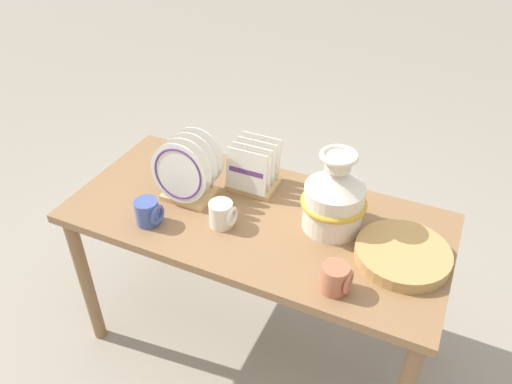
# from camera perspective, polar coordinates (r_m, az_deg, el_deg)

# --- Properties ---
(ground_plane) EXTENTS (14.00, 14.00, 0.00)m
(ground_plane) POSITION_cam_1_polar(r_m,az_deg,el_deg) (2.46, 0.00, -16.34)
(ground_plane) COLOR gray
(display_table) EXTENTS (1.46, 0.68, 0.75)m
(display_table) POSITION_cam_1_polar(r_m,az_deg,el_deg) (1.98, 0.00, -4.76)
(display_table) COLOR olive
(display_table) RESTS_ON ground_plane
(ceramic_vase) EXTENTS (0.24, 0.24, 0.32)m
(ceramic_vase) POSITION_cam_1_polar(r_m,az_deg,el_deg) (1.81, 8.94, -0.52)
(ceramic_vase) COLOR silver
(ceramic_vase) RESTS_ON display_table
(dish_rack_round_plates) EXTENTS (0.24, 0.18, 0.27)m
(dish_rack_round_plates) POSITION_cam_1_polar(r_m,az_deg,el_deg) (1.96, -7.93, 2.12)
(dish_rack_round_plates) COLOR tan
(dish_rack_round_plates) RESTS_ON display_table
(dish_rack_square_plates) EXTENTS (0.19, 0.17, 0.20)m
(dish_rack_square_plates) POSITION_cam_1_polar(r_m,az_deg,el_deg) (2.03, -0.28, 2.27)
(dish_rack_square_plates) COLOR tan
(dish_rack_square_plates) RESTS_ON display_table
(wicker_charger_stack) EXTENTS (0.33, 0.33, 0.04)m
(wicker_charger_stack) POSITION_cam_1_polar(r_m,az_deg,el_deg) (1.79, 16.40, -6.86)
(wicker_charger_stack) COLOR tan
(wicker_charger_stack) RESTS_ON display_table
(mug_cream_glaze) EXTENTS (0.10, 0.09, 0.10)m
(mug_cream_glaze) POSITION_cam_1_polar(r_m,az_deg,el_deg) (1.85, -3.88, -2.57)
(mug_cream_glaze) COLOR silver
(mug_cream_glaze) RESTS_ON display_table
(mug_terracotta_glaze) EXTENTS (0.10, 0.09, 0.10)m
(mug_terracotta_glaze) POSITION_cam_1_polar(r_m,az_deg,el_deg) (1.62, 9.14, -9.74)
(mug_terracotta_glaze) COLOR #B76647
(mug_terracotta_glaze) RESTS_ON display_table
(mug_cobalt_glaze) EXTENTS (0.10, 0.09, 0.10)m
(mug_cobalt_glaze) POSITION_cam_1_polar(r_m,az_deg,el_deg) (1.89, -12.20, -2.29)
(mug_cobalt_glaze) COLOR #42569E
(mug_cobalt_glaze) RESTS_ON display_table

